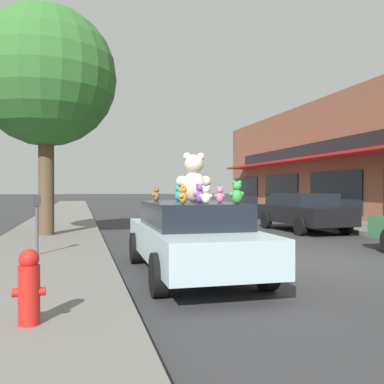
% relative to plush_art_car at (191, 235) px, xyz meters
% --- Properties ---
extents(ground_plane, '(260.00, 260.00, 0.00)m').
position_rel_plush_art_car_xyz_m(ground_plane, '(2.94, 0.66, -0.71)').
color(ground_plane, '#333335').
extents(sidewalk_near, '(2.95, 90.00, 0.13)m').
position_rel_plush_art_car_xyz_m(sidewalk_near, '(-2.77, 0.66, -0.65)').
color(sidewalk_near, slate).
rests_on(sidewalk_near, ground_plane).
extents(plush_art_car, '(1.92, 4.68, 1.31)m').
position_rel_plush_art_car_xyz_m(plush_art_car, '(0.00, 0.00, 0.00)').
color(plush_art_car, '#ADC6D1').
rests_on(plush_art_car, ground_plane).
extents(teddy_bear_giant, '(0.67, 0.43, 0.91)m').
position_rel_plush_art_car_xyz_m(teddy_bear_giant, '(0.10, 0.15, 1.04)').
color(teddy_bear_giant, beige).
rests_on(teddy_bear_giant, plush_art_car).
extents(teddy_bear_yellow, '(0.19, 0.14, 0.25)m').
position_rel_plush_art_car_xyz_m(teddy_bear_yellow, '(0.30, 0.55, 0.72)').
color(teddy_bear_yellow, yellow).
rests_on(teddy_bear_yellow, plush_art_car).
extents(teddy_bear_green, '(0.28, 0.18, 0.38)m').
position_rel_plush_art_car_xyz_m(teddy_bear_green, '(0.50, -1.02, 0.78)').
color(teddy_bear_green, green).
rests_on(teddy_bear_green, plush_art_car).
extents(teddy_bear_orange, '(0.18, 0.23, 0.30)m').
position_rel_plush_art_car_xyz_m(teddy_bear_orange, '(-0.35, -0.84, 0.74)').
color(teddy_bear_orange, orange).
rests_on(teddy_bear_orange, plush_art_car).
extents(teddy_bear_white, '(0.22, 0.15, 0.30)m').
position_rel_plush_art_car_xyz_m(teddy_bear_white, '(0.02, -0.87, 0.74)').
color(teddy_bear_white, white).
rests_on(teddy_bear_white, plush_art_car).
extents(teddy_bear_red, '(0.19, 0.19, 0.28)m').
position_rel_plush_art_car_xyz_m(teddy_bear_red, '(0.60, 1.18, 0.73)').
color(teddy_bear_red, red).
rests_on(teddy_bear_red, plush_art_car).
extents(teddy_bear_teal, '(0.19, 0.24, 0.32)m').
position_rel_plush_art_car_xyz_m(teddy_bear_teal, '(-0.02, 0.90, 0.75)').
color(teddy_bear_teal, teal).
rests_on(teddy_bear_teal, plush_art_car).
extents(teddy_bear_brown, '(0.19, 0.20, 0.29)m').
position_rel_plush_art_car_xyz_m(teddy_bear_brown, '(-0.47, 0.93, 0.74)').
color(teddy_bear_brown, olive).
rests_on(teddy_bear_brown, plush_art_car).
extents(teddy_bear_pink, '(0.21, 0.14, 0.28)m').
position_rel_plush_art_car_xyz_m(teddy_bear_pink, '(0.39, -0.49, 0.73)').
color(teddy_bear_pink, pink).
rests_on(teddy_bear_pink, plush_art_car).
extents(teddy_bear_purple, '(0.25, 0.16, 0.34)m').
position_rel_plush_art_car_xyz_m(teddy_bear_purple, '(0.06, -0.39, 0.76)').
color(teddy_bear_purple, purple).
rests_on(teddy_bear_purple, plush_art_car).
extents(parked_car_far_center, '(1.91, 4.35, 1.40)m').
position_rel_plush_art_car_xyz_m(parked_car_far_center, '(6.00, 6.67, 0.03)').
color(parked_car_far_center, black).
rests_on(parked_car_far_center, ground_plane).
extents(street_tree, '(4.30, 4.30, 7.05)m').
position_rel_plush_art_car_xyz_m(street_tree, '(-2.94, 6.43, 4.29)').
color(street_tree, brown).
rests_on(street_tree, sidewalk_near).
extents(fire_hydrant, '(0.33, 0.22, 0.79)m').
position_rel_plush_art_car_xyz_m(fire_hydrant, '(-2.45, -2.73, -0.18)').
color(fire_hydrant, red).
rests_on(fire_hydrant, sidewalk_near).
extents(parking_meter, '(0.14, 0.10, 1.27)m').
position_rel_plush_art_car_xyz_m(parking_meter, '(-2.84, 2.28, 0.23)').
color(parking_meter, '#4C4C51').
rests_on(parking_meter, sidewalk_near).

